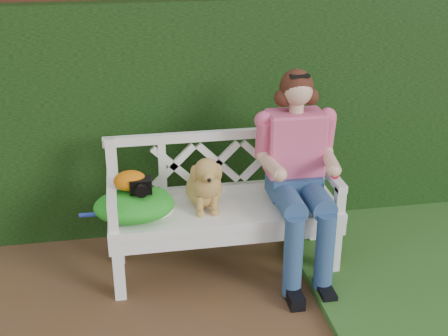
{
  "coord_description": "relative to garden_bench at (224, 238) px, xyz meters",
  "views": [
    {
      "loc": [
        -0.01,
        -2.39,
        2.28
      ],
      "look_at": [
        0.6,
        1.02,
        0.75
      ],
      "focal_mm": 48.0,
      "sensor_mm": 36.0,
      "label": 1
    }
  ],
  "objects": [
    {
      "name": "brick_wall",
      "position": [
        -0.6,
        0.88,
        0.86
      ],
      "size": [
        10.0,
        0.3,
        2.2
      ],
      "primitive_type": "cube",
      "color": "brown",
      "rests_on": "ground"
    },
    {
      "name": "ivy_hedge",
      "position": [
        -0.6,
        0.66,
        0.61
      ],
      "size": [
        10.0,
        0.18,
        1.7
      ],
      "primitive_type": "cube",
      "color": "#234817",
      "rests_on": "ground"
    },
    {
      "name": "garden_bench",
      "position": [
        0.0,
        0.0,
        0.0
      ],
      "size": [
        1.62,
        0.72,
        0.48
      ],
      "primitive_type": null,
      "rotation": [
        0.0,
        0.0,
        0.08
      ],
      "color": "white",
      "rests_on": "ground"
    },
    {
      "name": "seated_woman",
      "position": [
        0.46,
        -0.02,
        0.41
      ],
      "size": [
        0.6,
        0.77,
        1.31
      ],
      "primitive_type": null,
      "rotation": [
        0.0,
        0.0,
        0.06
      ],
      "color": "#FD2941",
      "rests_on": "ground"
    },
    {
      "name": "dog",
      "position": [
        -0.12,
        0.01,
        0.43
      ],
      "size": [
        0.32,
        0.39,
        0.38
      ],
      "primitive_type": null,
      "rotation": [
        0.0,
        0.0,
        -0.19
      ],
      "color": "olive",
      "rests_on": "garden_bench"
    },
    {
      "name": "tennis_racket",
      "position": [
        -0.52,
        0.0,
        0.26
      ],
      "size": [
        0.63,
        0.29,
        0.03
      ],
      "primitive_type": null,
      "rotation": [
        0.0,
        0.0,
        -0.05
      ],
      "color": "white",
      "rests_on": "garden_bench"
    },
    {
      "name": "green_bag",
      "position": [
        -0.58,
        -0.05,
        0.33
      ],
      "size": [
        0.62,
        0.56,
        0.17
      ],
      "primitive_type": null,
      "rotation": [
        0.0,
        0.0,
        -0.43
      ],
      "color": "green",
      "rests_on": "garden_bench"
    },
    {
      "name": "camera_item",
      "position": [
        -0.53,
        -0.05,
        0.46
      ],
      "size": [
        0.14,
        0.11,
        0.09
      ],
      "primitive_type": "cube",
      "rotation": [
        0.0,
        0.0,
        -0.06
      ],
      "color": "black",
      "rests_on": "green_bag"
    },
    {
      "name": "baseball_glove",
      "position": [
        -0.59,
        -0.01,
        0.48
      ],
      "size": [
        0.24,
        0.21,
        0.13
      ],
      "primitive_type": "ellipsoid",
      "rotation": [
        0.0,
        0.0,
        -0.36
      ],
      "color": "#C86009",
      "rests_on": "green_bag"
    }
  ]
}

